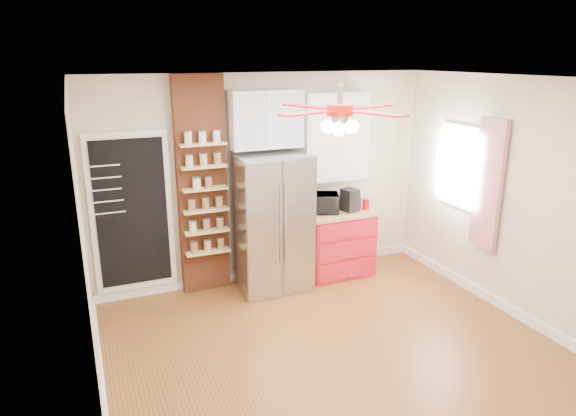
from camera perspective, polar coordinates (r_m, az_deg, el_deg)
name	(u,v)px	position (r m, az deg, el deg)	size (l,w,h in m)	color
floor	(333,348)	(5.51, 5.04, -15.21)	(4.50, 4.50, 0.00)	brown
ceiling	(341,79)	(4.69, 5.89, 14.09)	(4.50, 4.50, 0.00)	white
wall_back	(265,179)	(6.70, -2.60, 3.22)	(4.50, 0.02, 2.70)	beige
wall_front	(490,319)	(3.44, 21.49, -11.40)	(4.50, 0.02, 2.70)	beige
wall_left	(86,258)	(4.40, -21.53, -5.22)	(0.02, 4.00, 2.70)	beige
wall_right	(515,199)	(6.28, 23.90, 0.87)	(0.02, 4.00, 2.70)	beige
chalkboard	(132,213)	(6.37, -16.96, -0.54)	(0.95, 0.05, 1.95)	white
brick_pillar	(202,187)	(6.39, -9.53, 2.35)	(0.60, 0.16, 2.70)	brown
fridge	(272,222)	(6.47, -1.83, -1.61)	(0.90, 0.70, 1.75)	#A3A3A7
upper_glass_cabinet	(265,119)	(6.38, -2.57, 9.85)	(0.90, 0.35, 0.70)	white
red_cabinet	(337,242)	(7.04, 5.47, -3.80)	(0.94, 0.64, 0.90)	red
upper_shelf_unit	(334,136)	(6.83, 5.12, 7.92)	(0.90, 0.30, 1.15)	white
window	(460,167)	(6.85, 18.61, 4.38)	(0.04, 0.75, 1.05)	white
curtain	(488,184)	(6.44, 21.36, 2.46)	(0.06, 0.40, 1.55)	red
ceiling_fan	(340,110)	(4.71, 5.79, 10.73)	(1.40, 1.40, 0.44)	silver
toaster_oven	(320,203)	(6.77, 3.62, 0.55)	(0.46, 0.31, 0.26)	black
coffee_maker	(350,200)	(6.87, 6.87, 0.88)	(0.18, 0.21, 0.30)	black
canister_left	(366,204)	(6.97, 8.66, 0.42)	(0.09, 0.09, 0.16)	#A7090D
canister_right	(357,202)	(7.05, 7.73, 0.65)	(0.11, 0.11, 0.15)	#AC092A
pantry_jar_oats	(197,184)	(6.19, -10.12, 2.69)	(0.10, 0.10, 0.13)	beige
pantry_jar_beans	(209,183)	(6.23, -8.82, 2.77)	(0.09, 0.09, 0.12)	#8C5E47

